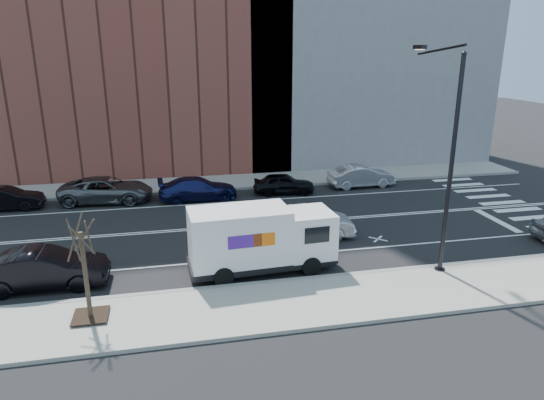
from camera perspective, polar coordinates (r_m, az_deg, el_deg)
name	(u,v)px	position (r m, az deg, el deg)	size (l,w,h in m)	color
ground	(249,225)	(26.27, -2.68, -2.98)	(120.00, 120.00, 0.00)	black
sidewalk_near	(288,304)	(18.39, 1.88, -12.16)	(44.00, 3.60, 0.15)	gray
sidewalk_far	(229,182)	(34.56, -5.06, 2.13)	(44.00, 3.60, 0.15)	gray
curb_near	(277,282)	(19.93, 0.64, -9.64)	(44.00, 0.25, 0.17)	gray
curb_far	(232,189)	(32.83, -4.67, 1.34)	(44.00, 0.25, 0.17)	gray
crosswalk	(510,206)	(32.71, 26.17, -0.65)	(3.00, 14.00, 0.01)	white
road_markings	(249,225)	(26.27, -2.68, -2.98)	(40.00, 8.60, 0.01)	white
bldg_brick	(107,22)	(40.17, -18.88, 19.19)	(26.00, 10.00, 22.00)	brown
streetlight	(446,154)	(20.92, 19.77, 5.17)	(0.44, 4.02, 9.34)	black
street_tree	(87,284)	(17.96, -20.97, -9.22)	(1.20, 1.20, 3.75)	black
fedex_van	(261,238)	(20.52, -1.36, -4.50)	(6.34, 2.51, 2.84)	black
far_parked_b	(6,199)	(32.58, -28.79, 0.13)	(1.42, 4.08, 1.34)	black
far_parked_c	(106,190)	(31.72, -18.91, 1.15)	(2.56, 5.56, 1.55)	#54585D
far_parked_d	(198,189)	(30.86, -8.72, 1.34)	(1.99, 4.89, 1.42)	#151A4C
far_parked_e	(284,184)	(31.75, 1.40, 1.94)	(1.60, 3.98, 1.35)	black
far_parked_f	(361,176)	(33.91, 10.45, 2.78)	(1.58, 4.53, 1.49)	#BBBABF
driving_sedan	(306,223)	(24.38, 4.03, -2.69)	(1.66, 4.77, 1.57)	silver
near_parked_rear_a	(44,269)	(21.37, -25.20, -7.36)	(1.68, 4.83, 1.59)	black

